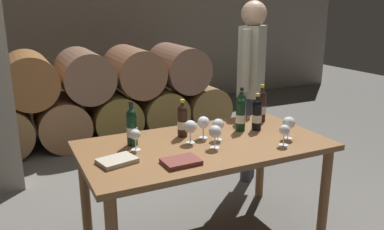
# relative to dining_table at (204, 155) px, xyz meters

# --- Properties ---
(cellar_back_wall) EXTENTS (10.00, 0.24, 2.80)m
(cellar_back_wall) POSITION_rel_dining_table_xyz_m (0.00, 4.20, 0.73)
(cellar_back_wall) COLOR gray
(cellar_back_wall) RESTS_ON ground_plane
(barrel_stack) EXTENTS (3.12, 0.90, 1.15)m
(barrel_stack) POSITION_rel_dining_table_xyz_m (0.00, 2.60, -0.13)
(barrel_stack) COLOR olive
(barrel_stack) RESTS_ON ground_plane
(dining_table) EXTENTS (1.70, 0.90, 0.76)m
(dining_table) POSITION_rel_dining_table_xyz_m (0.00, 0.00, 0.00)
(dining_table) COLOR brown
(dining_table) RESTS_ON ground_plane
(wine_bottle_0) EXTENTS (0.07, 0.07, 0.30)m
(wine_bottle_0) POSITION_rel_dining_table_xyz_m (0.37, 0.12, 0.22)
(wine_bottle_0) COLOR black
(wine_bottle_0) RESTS_ON dining_table
(wine_bottle_1) EXTENTS (0.07, 0.07, 0.30)m
(wine_bottle_1) POSITION_rel_dining_table_xyz_m (0.66, 0.27, 0.22)
(wine_bottle_1) COLOR black
(wine_bottle_1) RESTS_ON dining_table
(wine_bottle_2) EXTENTS (0.07, 0.07, 0.29)m
(wine_bottle_2) POSITION_rel_dining_table_xyz_m (0.49, 0.09, 0.22)
(wine_bottle_2) COLOR black
(wine_bottle_2) RESTS_ON dining_table
(wine_bottle_3) EXTENTS (0.07, 0.07, 0.31)m
(wine_bottle_3) POSITION_rel_dining_table_xyz_m (-0.46, 0.18, 0.22)
(wine_bottle_3) COLOR black
(wine_bottle_3) RESTS_ON dining_table
(wine_bottle_4) EXTENTS (0.07, 0.07, 0.29)m
(wine_bottle_4) POSITION_rel_dining_table_xyz_m (0.49, 0.30, 0.22)
(wine_bottle_4) COLOR #19381E
(wine_bottle_4) RESTS_ON dining_table
(wine_bottle_5) EXTENTS (0.07, 0.07, 0.28)m
(wine_bottle_5) POSITION_rel_dining_table_xyz_m (-0.08, 0.19, 0.21)
(wine_bottle_5) COLOR black
(wine_bottle_5) RESTS_ON dining_table
(wine_glass_0) EXTENTS (0.09, 0.09, 0.16)m
(wine_glass_0) POSITION_rel_dining_table_xyz_m (-0.09, 0.04, 0.21)
(wine_glass_0) COLOR white
(wine_glass_0) RESTS_ON dining_table
(wine_glass_1) EXTENTS (0.09, 0.09, 0.16)m
(wine_glass_1) POSITION_rel_dining_table_xyz_m (0.04, 0.09, 0.20)
(wine_glass_1) COLOR white
(wine_glass_1) RESTS_ON dining_table
(wine_glass_2) EXTENTS (0.08, 0.08, 0.16)m
(wine_glass_2) POSITION_rel_dining_table_xyz_m (0.02, -0.12, 0.20)
(wine_glass_2) COLOR white
(wine_glass_2) RESTS_ON dining_table
(wine_glass_3) EXTENTS (0.09, 0.09, 0.16)m
(wine_glass_3) POSITION_rel_dining_table_xyz_m (0.58, -0.18, 0.21)
(wine_glass_3) COLOR white
(wine_glass_3) RESTS_ON dining_table
(wine_glass_4) EXTENTS (0.08, 0.08, 0.16)m
(wine_glass_4) POSITION_rel_dining_table_xyz_m (0.11, 0.02, 0.20)
(wine_glass_4) COLOR white
(wine_glass_4) RESTS_ON dining_table
(wine_glass_5) EXTENTS (0.07, 0.07, 0.15)m
(wine_glass_5) POSITION_rel_dining_table_xyz_m (0.46, -0.28, 0.20)
(wine_glass_5) COLOR white
(wine_glass_5) RESTS_ON dining_table
(wine_glass_6) EXTENTS (0.07, 0.07, 0.15)m
(wine_glass_6) POSITION_rel_dining_table_xyz_m (-0.47, 0.07, 0.19)
(wine_glass_6) COLOR white
(wine_glass_6) RESTS_ON dining_table
(tasting_notebook) EXTENTS (0.23, 0.17, 0.03)m
(tasting_notebook) POSITION_rel_dining_table_xyz_m (-0.30, -0.26, 0.11)
(tasting_notebook) COLOR brown
(tasting_notebook) RESTS_ON dining_table
(leather_ledger) EXTENTS (0.25, 0.21, 0.03)m
(leather_ledger) POSITION_rel_dining_table_xyz_m (-0.64, -0.08, 0.11)
(leather_ledger) COLOR #B2A893
(leather_ledger) RESTS_ON dining_table
(sommelier_presenting) EXTENTS (0.40, 0.35, 1.72)m
(sommelier_presenting) POSITION_rel_dining_table_xyz_m (0.88, 0.75, 0.37)
(sommelier_presenting) COLOR #383842
(sommelier_presenting) RESTS_ON ground_plane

